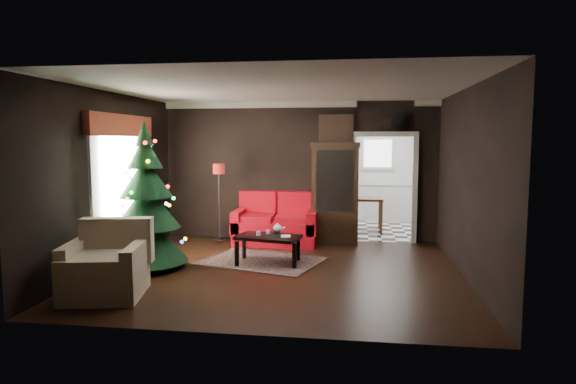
# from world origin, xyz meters

# --- Properties ---
(floor) EXTENTS (5.50, 5.50, 0.00)m
(floor) POSITION_xyz_m (0.00, 0.00, 0.00)
(floor) COLOR black
(floor) RESTS_ON ground
(ceiling) EXTENTS (5.50, 5.50, 0.00)m
(ceiling) POSITION_xyz_m (0.00, 0.00, 2.80)
(ceiling) COLOR white
(ceiling) RESTS_ON ground
(wall_back) EXTENTS (5.50, 0.00, 5.50)m
(wall_back) POSITION_xyz_m (0.00, 2.50, 1.40)
(wall_back) COLOR black
(wall_back) RESTS_ON ground
(wall_front) EXTENTS (5.50, 0.00, 5.50)m
(wall_front) POSITION_xyz_m (0.00, -2.50, 1.40)
(wall_front) COLOR black
(wall_front) RESTS_ON ground
(wall_left) EXTENTS (0.00, 5.50, 5.50)m
(wall_left) POSITION_xyz_m (-2.75, 0.00, 1.40)
(wall_left) COLOR black
(wall_left) RESTS_ON ground
(wall_right) EXTENTS (0.00, 5.50, 5.50)m
(wall_right) POSITION_xyz_m (2.75, 0.00, 1.40)
(wall_right) COLOR black
(wall_right) RESTS_ON ground
(doorway) EXTENTS (1.10, 0.10, 2.10)m
(doorway) POSITION_xyz_m (1.70, 2.50, 1.05)
(doorway) COLOR silver
(doorway) RESTS_ON ground
(left_window) EXTENTS (0.05, 1.60, 1.40)m
(left_window) POSITION_xyz_m (-2.71, 0.20, 1.45)
(left_window) COLOR white
(left_window) RESTS_ON wall_left
(valance) EXTENTS (0.12, 2.10, 0.35)m
(valance) POSITION_xyz_m (-2.63, 0.20, 2.27)
(valance) COLOR maroon
(valance) RESTS_ON wall_left
(kitchen_floor) EXTENTS (3.00, 3.00, 0.00)m
(kitchen_floor) POSITION_xyz_m (1.70, 4.00, 0.00)
(kitchen_floor) COLOR white
(kitchen_floor) RESTS_ON ground
(kitchen_window) EXTENTS (0.70, 0.06, 0.70)m
(kitchen_window) POSITION_xyz_m (1.70, 5.45, 1.70)
(kitchen_window) COLOR white
(kitchen_window) RESTS_ON ground
(rug) EXTENTS (2.20, 1.86, 0.01)m
(rug) POSITION_xyz_m (-0.40, 0.62, 0.01)
(rug) COLOR #2D1D25
(rug) RESTS_ON ground
(loveseat) EXTENTS (1.70, 0.90, 1.00)m
(loveseat) POSITION_xyz_m (-0.40, 2.05, 0.50)
(loveseat) COLOR maroon
(loveseat) RESTS_ON ground
(curio_cabinet) EXTENTS (0.90, 0.45, 1.90)m
(curio_cabinet) POSITION_xyz_m (0.75, 2.27, 0.95)
(curio_cabinet) COLOR black
(curio_cabinet) RESTS_ON ground
(floor_lamp) EXTENTS (0.33, 0.33, 1.50)m
(floor_lamp) POSITION_xyz_m (-1.49, 1.86, 0.83)
(floor_lamp) COLOR black
(floor_lamp) RESTS_ON ground
(christmas_tree) EXTENTS (1.44, 1.44, 2.40)m
(christmas_tree) POSITION_xyz_m (-2.13, -0.05, 1.05)
(christmas_tree) COLOR black
(christmas_tree) RESTS_ON ground
(armchair) EXTENTS (1.19, 1.19, 1.03)m
(armchair) POSITION_xyz_m (-2.07, -1.50, 0.46)
(armchair) COLOR gray
(armchair) RESTS_ON ground
(coffee_table) EXTENTS (1.12, 0.81, 0.46)m
(coffee_table) POSITION_xyz_m (-0.27, 0.47, 0.24)
(coffee_table) COLOR black
(coffee_table) RESTS_ON rug
(teapot) EXTENTS (0.22, 0.22, 0.17)m
(teapot) POSITION_xyz_m (-0.15, 0.70, 0.55)
(teapot) COLOR silver
(teapot) RESTS_ON coffee_table
(cup_a) EXTENTS (0.08, 0.08, 0.06)m
(cup_a) POSITION_xyz_m (-0.30, 0.64, 0.50)
(cup_a) COLOR white
(cup_a) RESTS_ON coffee_table
(cup_b) EXTENTS (0.11, 0.11, 0.07)m
(cup_b) POSITION_xyz_m (-0.43, 0.48, 0.50)
(cup_b) COLOR silver
(cup_b) RESTS_ON coffee_table
(book) EXTENTS (0.15, 0.03, 0.21)m
(book) POSITION_xyz_m (-0.05, 0.40, 0.57)
(book) COLOR gray
(book) RESTS_ON coffee_table
(wall_clock) EXTENTS (0.32, 0.32, 0.06)m
(wall_clock) POSITION_xyz_m (1.95, 2.45, 2.38)
(wall_clock) COLOR white
(wall_clock) RESTS_ON wall_back
(painting) EXTENTS (0.62, 0.05, 0.52)m
(painting) POSITION_xyz_m (0.75, 2.46, 2.25)
(painting) COLOR #B3823B
(painting) RESTS_ON wall_back
(kitchen_counter) EXTENTS (1.80, 0.60, 0.90)m
(kitchen_counter) POSITION_xyz_m (1.70, 5.20, 0.45)
(kitchen_counter) COLOR white
(kitchen_counter) RESTS_ON ground
(kitchen_table) EXTENTS (0.70, 0.70, 0.75)m
(kitchen_table) POSITION_xyz_m (1.40, 3.70, 0.38)
(kitchen_table) COLOR brown
(kitchen_table) RESTS_ON ground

